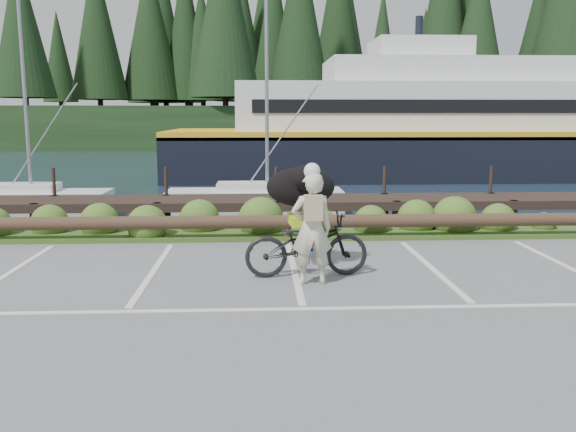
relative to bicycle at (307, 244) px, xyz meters
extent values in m
plane|color=#5F5F61|center=(-0.20, -1.50, -0.58)|extent=(72.00, 72.00, 0.00)
plane|color=#18293B|center=(-0.20, 46.50, -1.78)|extent=(160.00, 160.00, 0.00)
cube|color=#3D5B21|center=(-0.20, 3.80, -0.53)|extent=(34.00, 1.60, 0.10)
imported|color=black|center=(0.00, 0.00, 0.00)|extent=(2.26, 0.95, 1.15)
imported|color=beige|center=(0.04, -0.51, 0.38)|extent=(0.73, 0.52, 1.91)
ellipsoid|color=black|center=(-0.06, 0.70, 0.95)|extent=(0.73, 1.33, 0.74)
camera|label=1|loc=(-0.85, -10.57, 2.26)|focal=38.00mm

